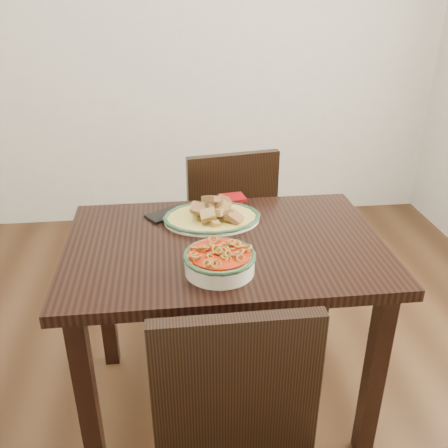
{
  "coord_description": "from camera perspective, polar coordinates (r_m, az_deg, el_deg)",
  "views": [
    {
      "loc": [
        -0.1,
        -1.59,
        1.59
      ],
      "look_at": [
        0.08,
        -0.05,
        0.81
      ],
      "focal_mm": 40.0,
      "sensor_mm": 36.0,
      "label": 1
    }
  ],
  "objects": [
    {
      "name": "wall_back",
      "position": [
        3.36,
        -5.3,
        21.52
      ],
      "size": [
        3.5,
        0.1,
        2.6
      ],
      "primitive_type": "cube",
      "color": "silver",
      "rests_on": "ground"
    },
    {
      "name": "smartphone",
      "position": [
        1.95,
        -6.44,
        1.13
      ],
      "size": [
        0.18,
        0.16,
        0.01
      ],
      "primitive_type": "cube",
      "rotation": [
        0.0,
        0.0,
        0.56
      ],
      "color": "black",
      "rests_on": "dining_table"
    },
    {
      "name": "floor",
      "position": [
        2.25,
        -2.3,
        -18.34
      ],
      "size": [
        3.5,
        3.5,
        0.0
      ],
      "primitive_type": "plane",
      "color": "#362111",
      "rests_on": "ground"
    },
    {
      "name": "dining_table",
      "position": [
        1.8,
        0.07,
        -5.08
      ],
      "size": [
        1.11,
        0.74,
        0.75
      ],
      "color": "black",
      "rests_on": "ground"
    },
    {
      "name": "chair_far",
      "position": [
        2.44,
        0.28,
        0.06
      ],
      "size": [
        0.48,
        0.48,
        0.89
      ],
      "rotation": [
        0.0,
        0.0,
        3.3
      ],
      "color": "black",
      "rests_on": "ground"
    },
    {
      "name": "noodle_bowl",
      "position": [
        1.56,
        -0.51,
        -4.03
      ],
      "size": [
        0.23,
        0.23,
        0.08
      ],
      "color": "beige",
      "rests_on": "dining_table"
    },
    {
      "name": "fish_plate",
      "position": [
        1.88,
        -1.41,
        1.61
      ],
      "size": [
        0.36,
        0.28,
        0.11
      ],
      "color": "#F1E5CB",
      "rests_on": "dining_table"
    },
    {
      "name": "napkin",
      "position": [
        2.08,
        0.97,
        3.01
      ],
      "size": [
        0.12,
        0.1,
        0.01
      ],
      "primitive_type": "cube",
      "rotation": [
        0.0,
        0.0,
        0.16
      ],
      "color": "maroon",
      "rests_on": "dining_table"
    }
  ]
}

